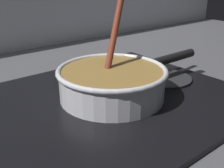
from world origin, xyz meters
name	(u,v)px	position (x,y,z in m)	size (l,w,h in m)	color
hob_plate	(112,100)	(0.03, 0.24, 0.01)	(0.56, 0.48, 0.01)	black
burner_ring	(112,95)	(0.03, 0.24, 0.02)	(0.17, 0.17, 0.01)	#592D0C
spare_burner	(164,78)	(0.20, 0.24, 0.01)	(0.14, 0.14, 0.01)	#262628
cooking_pan	(113,81)	(0.03, 0.24, 0.05)	(0.39, 0.24, 0.30)	silver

